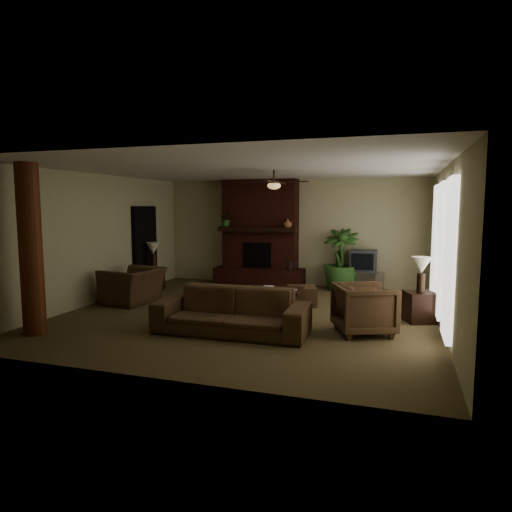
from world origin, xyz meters
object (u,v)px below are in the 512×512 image
(floor_vase, at_px, (290,270))
(lamp_left, at_px, (153,250))
(ottoman, at_px, (302,296))
(side_table_right, at_px, (420,307))
(armchair_right, at_px, (365,306))
(coffee_table, at_px, (272,291))
(lamp_right, at_px, (421,268))
(floor_plant, at_px, (340,273))
(armchair_left, at_px, (133,280))
(log_column, at_px, (31,250))
(sofa, at_px, (232,304))
(tv_stand, at_px, (364,281))
(side_table_left, at_px, (154,279))

(floor_vase, bearing_deg, lamp_left, -155.96)
(ottoman, distance_m, floor_vase, 2.23)
(side_table_right, bearing_deg, armchair_right, -129.57)
(coffee_table, bearing_deg, lamp_right, -4.57)
(floor_plant, height_order, side_table_right, floor_plant)
(armchair_left, xyz_separation_m, lamp_right, (5.89, 0.17, 0.49))
(log_column, height_order, lamp_left, log_column)
(sofa, bearing_deg, side_table_right, 28.59)
(log_column, relative_size, armchair_left, 2.41)
(armchair_right, height_order, side_table_right, armchair_right)
(coffee_table, distance_m, ottoman, 0.75)
(sofa, relative_size, floor_plant, 1.65)
(floor_vase, distance_m, floor_plant, 1.31)
(armchair_right, relative_size, lamp_right, 1.41)
(log_column, bearing_deg, lamp_right, 24.03)
(tv_stand, relative_size, side_table_right, 1.55)
(side_table_left, distance_m, side_table_right, 6.44)
(lamp_right, bearing_deg, sofa, -150.88)
(sofa, bearing_deg, coffee_table, 83.83)
(armchair_left, bearing_deg, log_column, 2.26)
(coffee_table, height_order, side_table_left, side_table_left)
(floor_plant, bearing_deg, sofa, -105.62)
(log_column, distance_m, armchair_right, 5.54)
(tv_stand, bearing_deg, sofa, -90.68)
(lamp_left, relative_size, side_table_right, 1.18)
(lamp_left, height_order, lamp_right, same)
(floor_vase, bearing_deg, lamp_right, -42.50)
(lamp_left, bearing_deg, side_table_left, -90.00)
(coffee_table, bearing_deg, side_table_right, -3.43)
(sofa, bearing_deg, log_column, -162.69)
(ottoman, distance_m, side_table_right, 2.44)
(armchair_left, bearing_deg, tv_stand, 129.26)
(tv_stand, height_order, side_table_left, side_table_left)
(side_table_left, bearing_deg, ottoman, -9.06)
(floor_vase, height_order, floor_plant, floor_plant)
(ottoman, xyz_separation_m, lamp_right, (2.34, -0.74, 0.80))
(sofa, height_order, tv_stand, sofa)
(armchair_left, height_order, coffee_table, armchair_left)
(log_column, bearing_deg, tv_stand, 48.44)
(armchair_left, distance_m, ottoman, 3.68)
(armchair_left, height_order, side_table_left, armchair_left)
(log_column, height_order, tv_stand, log_column)
(armchair_right, relative_size, side_table_left, 1.67)
(sofa, bearing_deg, armchair_right, 15.51)
(coffee_table, height_order, floor_plant, floor_plant)
(floor_vase, relative_size, side_table_left, 1.40)
(tv_stand, bearing_deg, floor_vase, -159.65)
(sofa, relative_size, lamp_left, 3.91)
(log_column, xyz_separation_m, lamp_right, (6.10, 2.72, -0.40))
(log_column, relative_size, coffee_table, 2.33)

